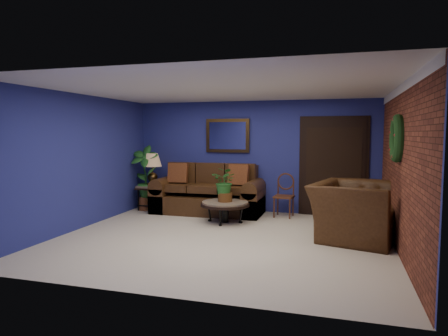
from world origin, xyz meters
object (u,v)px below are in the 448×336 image
(coffee_table, at_px, (225,204))
(side_chair, at_px, (285,192))
(sofa, at_px, (209,196))
(armchair, at_px, (355,211))
(end_table, at_px, (153,191))
(table_lamp, at_px, (152,165))

(coffee_table, xyz_separation_m, side_chair, (1.06, 0.92, 0.16))
(coffee_table, relative_size, side_chair, 1.05)
(sofa, height_order, side_chair, sofa)
(coffee_table, xyz_separation_m, armchair, (2.45, -0.58, 0.12))
(coffee_table, height_order, end_table, end_table)
(end_table, bearing_deg, armchair, -17.85)
(armchair, bearing_deg, sofa, 79.87)
(table_lamp, distance_m, side_chair, 3.11)
(end_table, xyz_separation_m, armchair, (4.45, -1.43, 0.04))
(end_table, xyz_separation_m, table_lamp, (0.00, 0.00, 0.60))
(side_chair, bearing_deg, table_lamp, -173.57)
(coffee_table, height_order, side_chair, side_chair)
(coffee_table, xyz_separation_m, table_lamp, (-2.00, 0.85, 0.67))
(table_lamp, bearing_deg, armchair, -17.85)
(coffee_table, bearing_deg, table_lamp, 157.01)
(end_table, distance_m, armchair, 4.68)
(end_table, distance_m, table_lamp, 0.60)
(table_lamp, xyz_separation_m, side_chair, (3.06, 0.07, -0.51))
(sofa, height_order, armchair, sofa)
(side_chair, relative_size, armchair, 0.63)
(coffee_table, height_order, table_lamp, table_lamp)
(sofa, height_order, end_table, sofa)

